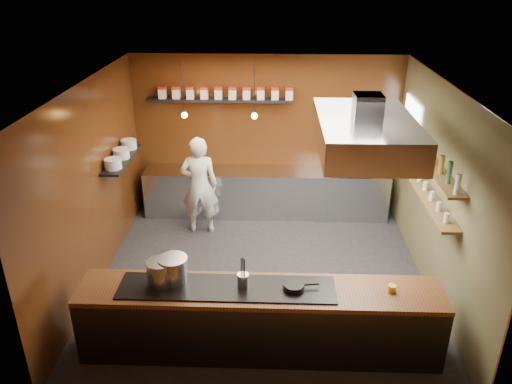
{
  "coord_description": "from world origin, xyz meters",
  "views": [
    {
      "loc": [
        0.14,
        -6.52,
        4.49
      ],
      "look_at": [
        -0.12,
        0.4,
        1.28
      ],
      "focal_mm": 35.0,
      "sensor_mm": 36.0,
      "label": 1
    }
  ],
  "objects_px": {
    "stockpot_large": "(160,273)",
    "stockpot_small": "(173,270)",
    "extractor_hood": "(365,133)",
    "chef": "(199,185)",
    "espresso_machine": "(358,163)"
  },
  "relations": [
    {
      "from": "stockpot_large",
      "to": "espresso_machine",
      "type": "height_order",
      "value": "espresso_machine"
    },
    {
      "from": "stockpot_large",
      "to": "stockpot_small",
      "type": "height_order",
      "value": "stockpot_small"
    },
    {
      "from": "espresso_machine",
      "to": "chef",
      "type": "distance_m",
      "value": 2.93
    },
    {
      "from": "espresso_machine",
      "to": "chef",
      "type": "relative_size",
      "value": 0.24
    },
    {
      "from": "stockpot_small",
      "to": "chef",
      "type": "xyz_separation_m",
      "value": [
        -0.11,
        2.97,
        -0.21
      ]
    },
    {
      "from": "extractor_hood",
      "to": "chef",
      "type": "relative_size",
      "value": 1.12
    },
    {
      "from": "extractor_hood",
      "to": "stockpot_small",
      "type": "relative_size",
      "value": 5.61
    },
    {
      "from": "stockpot_small",
      "to": "espresso_machine",
      "type": "bearing_deg",
      "value": 52.86
    },
    {
      "from": "espresso_machine",
      "to": "chef",
      "type": "height_order",
      "value": "chef"
    },
    {
      "from": "extractor_hood",
      "to": "stockpot_large",
      "type": "distance_m",
      "value": 3.09
    },
    {
      "from": "chef",
      "to": "extractor_hood",
      "type": "bearing_deg",
      "value": 138.75
    },
    {
      "from": "stockpot_large",
      "to": "stockpot_small",
      "type": "xyz_separation_m",
      "value": [
        0.15,
        0.05,
        0.01
      ]
    },
    {
      "from": "extractor_hood",
      "to": "stockpot_small",
      "type": "bearing_deg",
      "value": -154.75
    },
    {
      "from": "stockpot_large",
      "to": "stockpot_small",
      "type": "relative_size",
      "value": 0.91
    },
    {
      "from": "stockpot_large",
      "to": "espresso_machine",
      "type": "relative_size",
      "value": 0.77
    }
  ]
}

